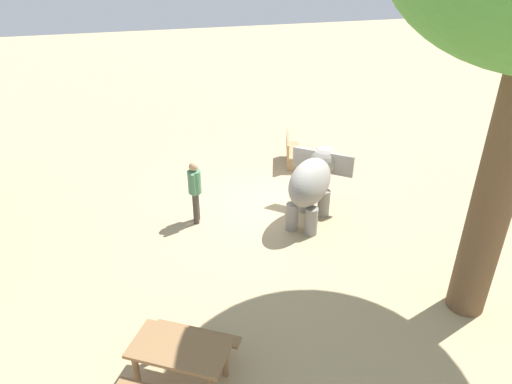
{
  "coord_description": "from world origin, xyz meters",
  "views": [
    {
      "loc": [
        -9.98,
        3.59,
        6.14
      ],
      "look_at": [
        -0.45,
        0.78,
        0.8
      ],
      "focal_mm": 32.38,
      "sensor_mm": 36.0,
      "label": 1
    }
  ],
  "objects_px": {
    "person_handler": "(195,188)",
    "picnic_table_near": "(181,356)",
    "elephant": "(313,180)",
    "wooden_bench": "(291,150)"
  },
  "relations": [
    {
      "from": "person_handler",
      "to": "picnic_table_near",
      "type": "relative_size",
      "value": 0.79
    },
    {
      "from": "elephant",
      "to": "picnic_table_near",
      "type": "bearing_deg",
      "value": 178.11
    },
    {
      "from": "person_handler",
      "to": "picnic_table_near",
      "type": "xyz_separation_m",
      "value": [
        -4.73,
        1.06,
        -0.36
      ]
    },
    {
      "from": "wooden_bench",
      "to": "picnic_table_near",
      "type": "height_order",
      "value": "wooden_bench"
    },
    {
      "from": "elephant",
      "to": "picnic_table_near",
      "type": "xyz_separation_m",
      "value": [
        -4.11,
        3.87,
        -0.46
      ]
    },
    {
      "from": "elephant",
      "to": "wooden_bench",
      "type": "height_order",
      "value": "elephant"
    },
    {
      "from": "wooden_bench",
      "to": "picnic_table_near",
      "type": "distance_m",
      "value": 8.61
    },
    {
      "from": "wooden_bench",
      "to": "picnic_table_near",
      "type": "bearing_deg",
      "value": -12.67
    },
    {
      "from": "elephant",
      "to": "person_handler",
      "type": "distance_m",
      "value": 2.89
    },
    {
      "from": "person_handler",
      "to": "picnic_table_near",
      "type": "distance_m",
      "value": 4.86
    }
  ]
}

